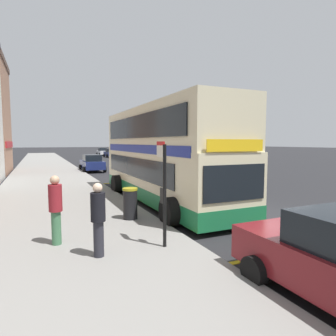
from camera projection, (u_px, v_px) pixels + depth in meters
ground_plane at (100, 162)px, 39.97m from camera, size 260.00×260.00×0.00m
pavement_near at (45, 164)px, 37.10m from camera, size 6.00×76.00×0.14m
double_decker_bus at (162, 158)px, 13.62m from camera, size 3.26×11.18×4.40m
bus_bay_markings at (162, 202)px, 13.66m from camera, size 2.96×14.38×0.01m
bus_stop_sign at (163, 185)px, 7.33m from camera, size 0.09×0.51×2.69m
parked_car_navy_ahead at (92, 163)px, 27.62m from camera, size 2.09×4.20×1.62m
parked_car_white_distant at (103, 152)px, 60.80m from camera, size 2.09×4.20×1.62m
parked_car_navy_behind at (111, 153)px, 53.80m from camera, size 2.09×4.20×1.62m
pedestrian_waiting_near_sign at (56, 207)px, 7.48m from camera, size 0.34×0.34×1.82m
pedestrian_further_back at (98, 217)px, 6.69m from camera, size 0.34×0.34×1.74m
litter_bin at (130, 203)px, 10.05m from camera, size 0.52×0.52×1.09m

